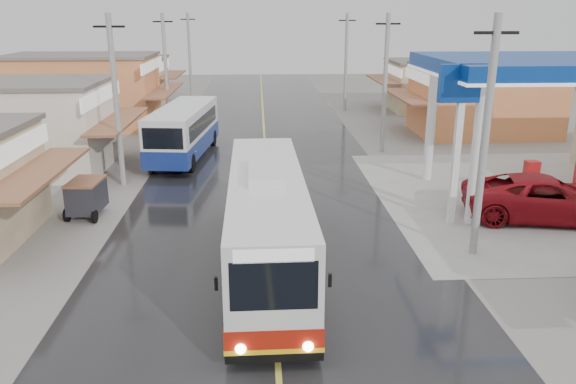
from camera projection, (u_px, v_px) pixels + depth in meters
name	position (u px, v px, depth m)	size (l,w,h in m)	color
ground	(272.00, 258.00, 19.16)	(120.00, 120.00, 0.00)	slate
road	(265.00, 153.00, 33.43)	(12.00, 90.00, 0.02)	black
centre_line	(265.00, 153.00, 33.42)	(0.15, 90.00, 0.01)	#D8CC4C
shopfronts_left	(60.00, 145.00, 35.63)	(11.00, 44.00, 5.20)	tan
shopfronts_right	(534.00, 163.00, 31.33)	(11.00, 44.00, 4.80)	beige
utility_poles_left	(150.00, 151.00, 34.03)	(1.60, 50.00, 8.00)	gray
utility_poles_right	(381.00, 152.00, 33.78)	(1.60, 36.00, 8.00)	gray
coach_bus	(267.00, 222.00, 17.76)	(2.65, 11.09, 3.45)	silver
second_bus	(184.00, 131.00, 31.95)	(3.32, 9.01, 2.92)	silver
jeepney	(546.00, 198.00, 22.49)	(2.97, 6.44, 1.79)	maroon
cyclist	(188.00, 156.00, 29.76)	(1.36, 2.22, 2.26)	black
tricycle_near	(86.00, 196.00, 22.85)	(1.43, 2.07, 1.53)	#26262D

